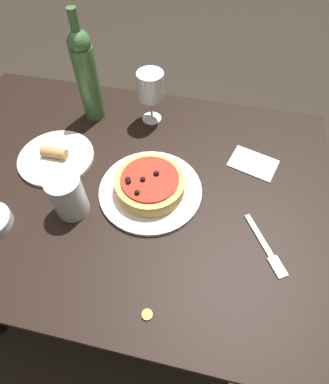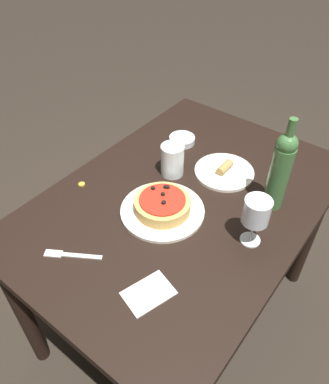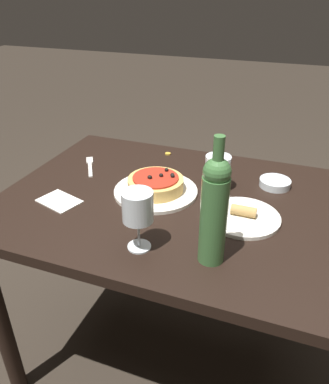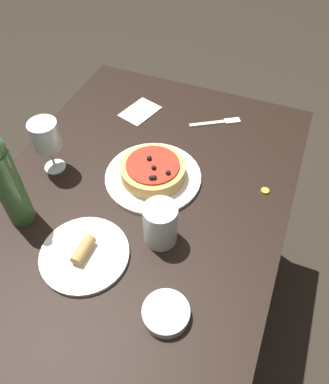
# 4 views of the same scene
# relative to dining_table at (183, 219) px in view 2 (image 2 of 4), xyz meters

# --- Properties ---
(ground_plane) EXTENTS (14.00, 14.00, 0.00)m
(ground_plane) POSITION_rel_dining_table_xyz_m (0.00, 0.00, -0.67)
(ground_plane) COLOR #2D261E
(dining_table) EXTENTS (1.20, 0.84, 0.77)m
(dining_table) POSITION_rel_dining_table_xyz_m (0.00, 0.00, 0.00)
(dining_table) COLOR black
(dining_table) RESTS_ON ground_plane
(dinner_plate) EXTENTS (0.29, 0.29, 0.01)m
(dinner_plate) POSITION_rel_dining_table_xyz_m (0.10, -0.02, 0.11)
(dinner_plate) COLOR white
(dinner_plate) RESTS_ON dining_table
(pizza) EXTENTS (0.19, 0.19, 0.06)m
(pizza) POSITION_rel_dining_table_xyz_m (0.10, -0.02, 0.14)
(pizza) COLOR tan
(pizza) RESTS_ON dinner_plate
(wine_glass) EXTENTS (0.08, 0.08, 0.17)m
(wine_glass) POSITION_rel_dining_table_xyz_m (0.03, 0.28, 0.23)
(wine_glass) COLOR silver
(wine_glass) RESTS_ON dining_table
(wine_bottle) EXTENTS (0.07, 0.07, 0.34)m
(wine_bottle) POSITION_rel_dining_table_xyz_m (-0.16, 0.26, 0.26)
(wine_bottle) COLOR #3D6B38
(wine_bottle) RESTS_ON dining_table
(water_cup) EXTENTS (0.09, 0.09, 0.12)m
(water_cup) POSITION_rel_dining_table_xyz_m (-0.09, -0.12, 0.17)
(water_cup) COLOR silver
(water_cup) RESTS_ON dining_table
(side_bowl) EXTENTS (0.11, 0.11, 0.03)m
(side_bowl) POSITION_rel_dining_table_xyz_m (-0.28, -0.21, 0.12)
(side_bowl) COLOR silver
(side_bowl) RESTS_ON dining_table
(fork) EXTENTS (0.11, 0.16, 0.00)m
(fork) POSITION_rel_dining_table_xyz_m (0.42, -0.13, 0.11)
(fork) COLOR beige
(fork) RESTS_ON dining_table
(side_plate) EXTENTS (0.23, 0.23, 0.04)m
(side_plate) POSITION_rel_dining_table_xyz_m (-0.21, 0.04, 0.12)
(side_plate) COLOR white
(side_plate) RESTS_ON dining_table
(paper_napkin) EXTENTS (0.16, 0.13, 0.00)m
(paper_napkin) POSITION_rel_dining_table_xyz_m (0.38, 0.15, 0.11)
(paper_napkin) COLOR silver
(paper_napkin) RESTS_ON dining_table
(bottle_cap) EXTENTS (0.02, 0.02, 0.01)m
(bottle_cap) POSITION_rel_dining_table_xyz_m (0.17, -0.34, 0.11)
(bottle_cap) COLOR gold
(bottle_cap) RESTS_ON dining_table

